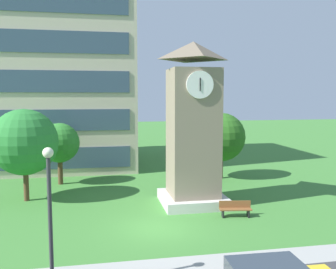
{
  "coord_description": "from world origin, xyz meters",
  "views": [
    {
      "loc": [
        -2.95,
        -18.15,
        6.78
      ],
      "look_at": [
        1.39,
        4.89,
        4.34
      ],
      "focal_mm": 39.29,
      "sensor_mm": 36.0,
      "label": 1
    }
  ],
  "objects_px": {
    "tree_near_tower": "(60,143)",
    "clock_tower": "(193,133)",
    "tree_streetside": "(24,142)",
    "tree_by_building": "(221,137)",
    "street_lamp": "(50,203)",
    "park_bench": "(235,209)"
  },
  "relations": [
    {
      "from": "clock_tower",
      "to": "tree_by_building",
      "type": "relative_size",
      "value": 1.85
    },
    {
      "from": "park_bench",
      "to": "tree_near_tower",
      "type": "distance_m",
      "value": 14.66
    },
    {
      "from": "park_bench",
      "to": "tree_near_tower",
      "type": "xyz_separation_m",
      "value": [
        -10.5,
        9.86,
        2.75
      ]
    },
    {
      "from": "clock_tower",
      "to": "tree_by_building",
      "type": "bearing_deg",
      "value": 58.29
    },
    {
      "from": "park_bench",
      "to": "tree_streetside",
      "type": "height_order",
      "value": "tree_streetside"
    },
    {
      "from": "clock_tower",
      "to": "tree_streetside",
      "type": "relative_size",
      "value": 1.68
    },
    {
      "from": "park_bench",
      "to": "tree_near_tower",
      "type": "bearing_deg",
      "value": 136.79
    },
    {
      "from": "street_lamp",
      "to": "tree_streetside",
      "type": "bearing_deg",
      "value": 104.11
    },
    {
      "from": "park_bench",
      "to": "street_lamp",
      "type": "bearing_deg",
      "value": -144.27
    },
    {
      "from": "tree_near_tower",
      "to": "tree_streetside",
      "type": "bearing_deg",
      "value": -111.89
    },
    {
      "from": "tree_streetside",
      "to": "tree_near_tower",
      "type": "distance_m",
      "value": 4.67
    },
    {
      "from": "tree_near_tower",
      "to": "clock_tower",
      "type": "bearing_deg",
      "value": -38.53
    },
    {
      "from": "tree_streetside",
      "to": "tree_by_building",
      "type": "distance_m",
      "value": 15.14
    },
    {
      "from": "street_lamp",
      "to": "tree_streetside",
      "type": "height_order",
      "value": "tree_streetside"
    },
    {
      "from": "clock_tower",
      "to": "tree_near_tower",
      "type": "xyz_separation_m",
      "value": [
        -8.75,
        6.97,
        -1.29
      ]
    },
    {
      "from": "tree_by_building",
      "to": "tree_near_tower",
      "type": "xyz_separation_m",
      "value": [
        -12.87,
        0.3,
        -0.23
      ]
    },
    {
      "from": "park_bench",
      "to": "tree_near_tower",
      "type": "relative_size",
      "value": 0.39
    },
    {
      "from": "tree_by_building",
      "to": "clock_tower",
      "type": "bearing_deg",
      "value": -121.71
    },
    {
      "from": "tree_by_building",
      "to": "tree_near_tower",
      "type": "height_order",
      "value": "tree_by_building"
    },
    {
      "from": "street_lamp",
      "to": "tree_near_tower",
      "type": "bearing_deg",
      "value": 94.64
    },
    {
      "from": "street_lamp",
      "to": "tree_near_tower",
      "type": "height_order",
      "value": "street_lamp"
    },
    {
      "from": "clock_tower",
      "to": "park_bench",
      "type": "height_order",
      "value": "clock_tower"
    }
  ]
}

